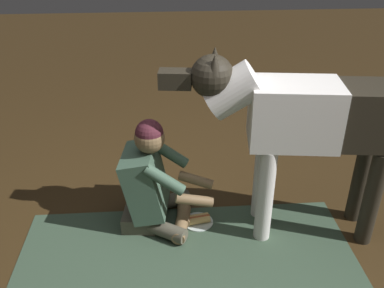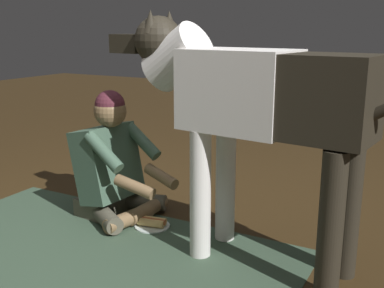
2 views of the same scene
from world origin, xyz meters
TOP-DOWN VIEW (x-y plane):
  - ground_plane at (0.00, 0.00)m, footprint 16.01×16.01m
  - area_rug at (0.14, 0.15)m, footprint 2.28×1.61m
  - person_sitting_on_floor at (0.36, -0.51)m, footprint 0.70×0.57m
  - large_dog at (-0.63, -0.39)m, footprint 1.74×0.47m
  - hot_dog_on_plate at (0.04, -0.47)m, footprint 0.22×0.22m

SIDE VIEW (x-z plane):
  - ground_plane at x=0.00m, z-range 0.00..0.00m
  - area_rug at x=0.14m, z-range 0.00..0.01m
  - hot_dog_on_plate at x=0.04m, z-range 0.00..0.06m
  - person_sitting_on_floor at x=0.36m, z-range -0.08..0.77m
  - large_dog at x=-0.63m, z-range 0.21..1.53m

